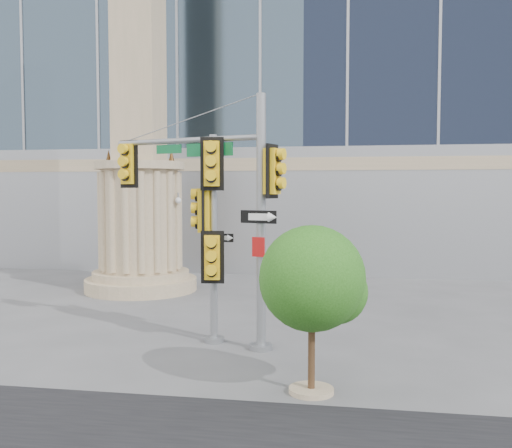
# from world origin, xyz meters

# --- Properties ---
(ground) EXTENTS (120.00, 120.00, 0.00)m
(ground) POSITION_xyz_m (0.00, 0.00, 0.00)
(ground) COLOR #545456
(ground) RESTS_ON ground
(monument) EXTENTS (4.40, 4.40, 16.60)m
(monument) POSITION_xyz_m (-6.00, 9.00, 5.52)
(monument) COLOR tan
(monument) RESTS_ON ground
(main_signal_pole) EXTENTS (4.79, 1.90, 6.37)m
(main_signal_pole) POSITION_xyz_m (-1.06, 1.85, 3.95)
(main_signal_pole) COLOR slate
(main_signal_pole) RESTS_ON ground
(secondary_signal_pole) EXTENTS (0.97, 0.71, 5.43)m
(secondary_signal_pole) POSITION_xyz_m (-1.34, 1.84, 3.19)
(secondary_signal_pole) COLOR slate
(secondary_signal_pole) RESTS_ON ground
(street_tree) EXTENTS (2.14, 2.09, 3.33)m
(street_tree) POSITION_xyz_m (1.54, -1.35, 2.19)
(street_tree) COLOR tan
(street_tree) RESTS_ON ground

